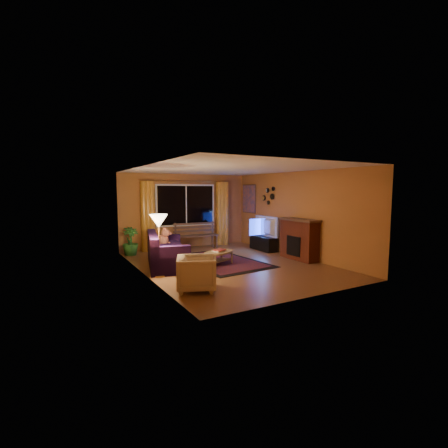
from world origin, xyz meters
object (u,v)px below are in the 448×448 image
bench (196,242)px  tv_console (263,243)px  armchair (197,271)px  sofa (167,250)px  coffee_table (219,258)px  floor_lamp (159,246)px

bench → tv_console: tv_console is taller
armchair → tv_console: bearing=-29.0°
bench → sofa: bearing=-128.2°
bench → armchair: armchair is taller
armchair → coffee_table: 2.21m
bench → tv_console: 2.23m
sofa → armchair: 2.25m
bench → sofa: 2.53m
bench → coffee_table: bearing=-97.3°
sofa → floor_lamp: (-0.50, -0.92, 0.28)m
armchair → coffee_table: size_ratio=0.76×
sofa → armchair: bearing=-80.4°
armchair → coffee_table: armchair is taller
bench → coffee_table: 2.47m
armchair → tv_console: 4.66m
armchair → tv_console: (3.68, 2.86, -0.15)m
coffee_table → sofa: bearing=156.1°
bench → floor_lamp: floor_lamp is taller
armchair → floor_lamp: size_ratio=0.53×
floor_lamp → coffee_table: (1.72, 0.38, -0.53)m
sofa → tv_console: size_ratio=1.96×
sofa → armchair: size_ratio=2.82×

